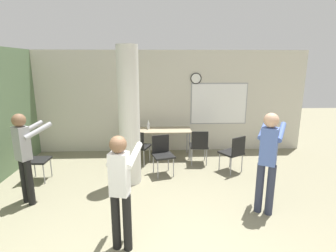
% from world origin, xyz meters
% --- Properties ---
extents(wall_back, '(8.00, 0.15, 2.80)m').
position_xyz_m(wall_back, '(0.03, 5.06, 1.40)').
color(wall_back, beige).
rests_on(wall_back, ground_plane).
extents(support_pillar, '(0.42, 0.42, 2.80)m').
position_xyz_m(support_pillar, '(-0.70, 2.97, 1.40)').
color(support_pillar, silver).
rests_on(support_pillar, ground_plane).
extents(folding_table, '(1.78, 0.65, 0.75)m').
position_xyz_m(folding_table, '(-0.14, 4.49, 0.70)').
color(folding_table, tan).
rests_on(folding_table, ground_plane).
extents(bottle_on_table, '(0.07, 0.07, 0.23)m').
position_xyz_m(bottle_on_table, '(-0.37, 4.55, 0.84)').
color(bottle_on_table, silver).
rests_on(bottle_on_table, folding_table).
extents(chair_table_front, '(0.54, 0.54, 0.87)m').
position_xyz_m(chair_table_front, '(-0.03, 3.36, 0.51)').
color(chair_table_front, black).
rests_on(chair_table_front, ground_plane).
extents(chair_mid_room, '(0.60, 0.60, 0.87)m').
position_xyz_m(chair_mid_room, '(1.59, 3.35, 0.51)').
color(chair_mid_room, black).
rests_on(chair_mid_room, ground_plane).
extents(chair_table_right, '(0.47, 0.47, 0.87)m').
position_xyz_m(chair_table_right, '(0.89, 3.90, 0.51)').
color(chair_table_right, black).
rests_on(chair_table_right, ground_plane).
extents(chair_by_left_wall, '(0.45, 0.45, 0.87)m').
position_xyz_m(chair_by_left_wall, '(-2.74, 3.13, 0.51)').
color(chair_by_left_wall, black).
rests_on(chair_by_left_wall, ground_plane).
extents(chair_table_left, '(0.57, 0.57, 0.87)m').
position_xyz_m(chair_table_left, '(-0.59, 3.92, 0.51)').
color(chair_table_left, black).
rests_on(chair_table_left, ground_plane).
extents(person_watching_back, '(0.58, 0.65, 1.63)m').
position_xyz_m(person_watching_back, '(-2.44, 2.19, 0.96)').
color(person_watching_back, black).
rests_on(person_watching_back, ground_plane).
extents(person_playing_front, '(0.45, 0.66, 1.59)m').
position_xyz_m(person_playing_front, '(-0.62, 0.92, 0.93)').
color(person_playing_front, black).
rests_on(person_playing_front, ground_plane).
extents(person_playing_side, '(0.60, 0.70, 1.71)m').
position_xyz_m(person_playing_side, '(1.64, 1.70, 1.00)').
color(person_playing_side, '#2D3347').
rests_on(person_playing_side, ground_plane).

